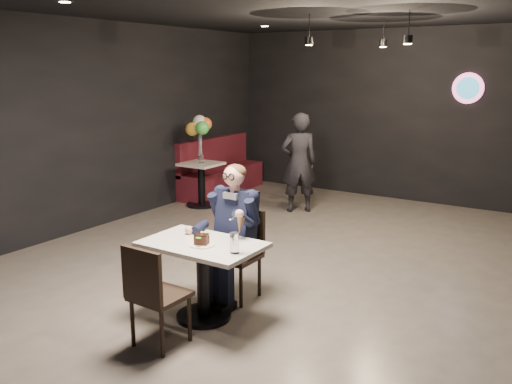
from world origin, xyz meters
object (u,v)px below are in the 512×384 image
Objects in this scene: chair_far at (236,255)px; booth_bench at (222,166)px; chair_near at (160,293)px; main_table at (203,281)px; side_table at (202,184)px; sundae_glass at (234,243)px; passerby at (299,163)px; seated_man at (236,231)px; balloon_vase at (201,159)px.

booth_bench is (-3.00, 3.85, 0.06)m from chair_far.
booth_bench is at bearing 122.25° from chair_near.
chair_near is at bearing -90.00° from main_table.
booth_bench reaches higher than main_table.
chair_near is 0.44× the size of booth_bench.
chair_near is 4.81m from side_table.
passerby is at bearing 110.84° from sundae_glass.
side_table is at bearing -73.30° from booth_bench.
side_table is (-2.70, 2.85, -0.07)m from chair_far.
seated_man is at bearing 0.00° from chair_far.
seated_man is 0.69× the size of booth_bench.
sundae_glass reaches higher than side_table.
balloon_vase is 1.67m from passerby.
main_table is at bearing 170.04° from sundae_glass.
sundae_glass is 1.25× the size of balloon_vase.
booth_bench is at bearing 106.70° from balloon_vase.
seated_man is at bearing 90.00° from main_table.
sundae_glass is (0.41, -0.62, 0.12)m from seated_man.
passerby is at bearing 108.19° from chair_far.
sundae_glass is at bearing -56.33° from seated_man.
booth_bench is 14.28× the size of balloon_vase.
chair_far is at bearing 123.67° from sundae_glass.
side_table is (-2.70, 3.40, 0.01)m from main_table.
booth_bench is 1.05m from side_table.
seated_man reaches higher than sundae_glass.
main_table is 1.20× the size of chair_near.
booth_bench reaches higher than balloon_vase.
booth_bench is (-3.00, 4.40, 0.14)m from main_table.
side_table is at bearing 133.45° from seated_man.
seated_man reaches higher than side_table.
seated_man is 7.94× the size of sundae_glass.
booth_bench is at bearing 106.70° from side_table.
sundae_glass reaches higher than balloon_vase.
side_table is at bearing 125.33° from chair_near.
chair_near reaches higher than main_table.
main_table is at bearing -90.00° from chair_far.
seated_man is at bearing 67.79° from passerby.
chair_near is at bearing 63.46° from passerby.
sundae_glass is at bearing -52.65° from booth_bench.
main_table is at bearing -51.55° from balloon_vase.
chair_far is at bearing -52.08° from booth_bench.
seated_man reaches higher than balloon_vase.
booth_bench is (-3.00, 4.98, 0.06)m from chair_near.
sundae_glass is (0.41, -0.07, 0.47)m from main_table.
chair_far is 0.64× the size of seated_man.
main_table is 6.07× the size of sundae_glass.
chair_far is 6.33× the size of balloon_vase.
chair_near is 1.16m from seated_man.
chair_near is at bearing -58.96° from booth_bench.
chair_far is 5.07× the size of sundae_glass.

